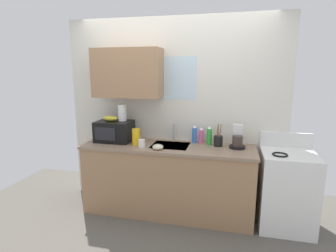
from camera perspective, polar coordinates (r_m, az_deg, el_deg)
name	(u,v)px	position (r m, az deg, el deg)	size (l,w,h in m)	color
kitchen_wall_assembly	(165,106)	(3.62, -0.56, 4.27)	(2.92, 0.42, 2.50)	silver
counter_unit	(168,178)	(3.53, 0.01, -11.04)	(2.15, 0.63, 0.90)	#9E7551
sink_faucet	(174,133)	(3.58, 1.26, -1.40)	(0.03, 0.03, 0.23)	#B2B5BA
stove_range	(286,189)	(3.52, 23.72, -12.19)	(0.60, 0.60, 1.08)	white
microwave	(114,131)	(3.64, -11.29, -1.08)	(0.46, 0.35, 0.27)	black
banana_bunch	(110,118)	(3.63, -12.09, 1.59)	(0.20, 0.11, 0.07)	gold
paper_towel_roll	(122,113)	(3.60, -9.64, 2.82)	(0.11, 0.11, 0.22)	white
coffee_maker	(237,139)	(3.38, 14.47, -2.71)	(0.19, 0.21, 0.28)	black
dish_soap_bottle_blue	(195,134)	(3.51, 5.63, -1.80)	(0.06, 0.06, 0.23)	blue
dish_soap_bottle_pink	(201,136)	(3.50, 7.05, -2.04)	(0.06, 0.06, 0.21)	#E55999
dish_soap_bottle_green	(209,136)	(3.43, 8.73, -2.09)	(0.06, 0.06, 0.24)	green
cereal_canister	(136,137)	(3.43, -6.75, -2.28)	(0.10, 0.10, 0.20)	gold
mug_white	(142,143)	(3.32, -5.54, -3.66)	(0.08, 0.08, 0.10)	white
utensil_crock	(218,141)	(3.40, 10.57, -3.04)	(0.11, 0.11, 0.29)	black
small_bowl	(158,147)	(3.21, -2.15, -4.45)	(0.13, 0.13, 0.07)	beige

